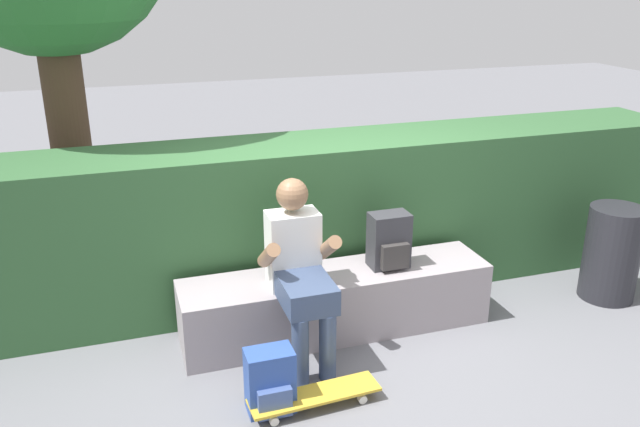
{
  "coord_description": "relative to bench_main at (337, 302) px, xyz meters",
  "views": [
    {
      "loc": [
        -1.39,
        -3.58,
        2.45
      ],
      "look_at": [
        -0.07,
        0.5,
        0.85
      ],
      "focal_mm": 36.36,
      "sensor_mm": 36.0,
      "label": 1
    }
  ],
  "objects": [
    {
      "name": "trash_bin",
      "position": [
        2.23,
        -0.17,
        0.15
      ],
      "size": [
        0.42,
        0.42,
        0.76
      ],
      "color": "#232328",
      "rests_on": "ground"
    },
    {
      "name": "backpack_on_bench",
      "position": [
        0.39,
        -0.01,
        0.42
      ],
      "size": [
        0.28,
        0.23,
        0.4
      ],
      "color": "#333338",
      "rests_on": "bench_main"
    },
    {
      "name": "ground_plane",
      "position": [
        0.0,
        -0.31,
        -0.23
      ],
      "size": [
        24.0,
        24.0,
        0.0
      ],
      "primitive_type": "plane",
      "color": "slate"
    },
    {
      "name": "bench_main",
      "position": [
        0.0,
        0.0,
        0.0
      ],
      "size": [
        2.22,
        0.49,
        0.46
      ],
      "color": "gray",
      "rests_on": "ground"
    },
    {
      "name": "hedge_row",
      "position": [
        -0.01,
        0.71,
        0.39
      ],
      "size": [
        6.45,
        0.75,
        1.24
      ],
      "color": "#305B32",
      "rests_on": "ground"
    },
    {
      "name": "backpack_on_ground",
      "position": [
        -0.68,
        -0.75,
        -0.04
      ],
      "size": [
        0.28,
        0.23,
        0.4
      ],
      "color": "#2D4C99",
      "rests_on": "ground"
    },
    {
      "name": "person_skater",
      "position": [
        -0.34,
        -0.22,
        0.43
      ],
      "size": [
        0.49,
        0.62,
        1.21
      ],
      "color": "white",
      "rests_on": "ground"
    },
    {
      "name": "skateboard_near_person",
      "position": [
        -0.42,
        -0.79,
        -0.16
      ],
      "size": [
        0.81,
        0.25,
        0.09
      ],
      "color": "gold",
      "rests_on": "ground"
    }
  ]
}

